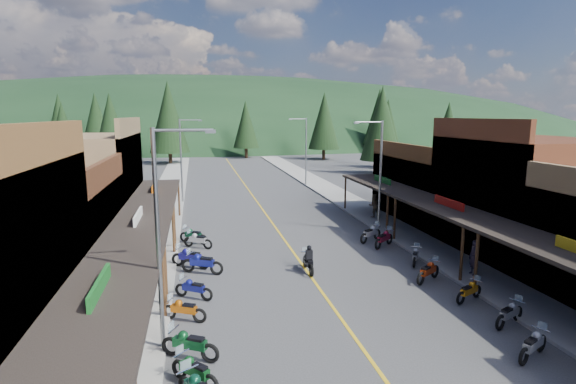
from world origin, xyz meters
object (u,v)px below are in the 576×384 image
shop_east_3 (440,187)px  pine_2 (169,117)px  pine_10 (111,125)px  rider_on_bike (308,261)px  pine_8 (64,134)px  bike_east_9 (384,238)px  streetlight_2 (379,171)px  bike_west_6 (184,309)px  bike_east_8 (415,255)px  pine_11 (382,123)px  bike_east_10 (371,232)px  pine_4 (324,121)px  bike_west_7 (194,287)px  shop_west_3 (78,186)px  pine_7 (60,120)px  pine_5 (379,116)px  bike_east_6 (469,290)px  streetlight_0 (162,231)px  bike_east_5 (510,313)px  pine_1 (96,121)px  bike_west_11 (193,235)px  pine_3 (246,124)px  bike_west_5 (190,343)px  shop_east_2 (525,196)px  pine_6 (448,124)px  pedestrian_east_b (374,205)px  bike_east_7 (428,270)px  streetlight_1 (183,157)px  bike_west_9 (190,256)px  shop_west_2 (31,237)px  bike_west_10 (198,239)px  pine_9 (387,127)px  bike_west_4 (194,369)px  streetlight_3 (305,148)px  bike_west_8 (202,262)px

shop_east_3 → pine_2: (-23.75, 46.70, 5.46)m
pine_10 → rider_on_bike: 52.69m
pine_8 → bike_east_9: 45.56m
streetlight_2 → bike_west_6: size_ratio=4.15×
streetlight_2 → bike_east_8: (-0.62, -7.09, -3.93)m
pine_11 → bike_east_10: bearing=-114.1°
pine_4 → bike_west_6: 68.61m
pine_10 → pine_8: bearing=-111.8°
bike_west_7 → shop_west_3: bearing=64.5°
pine_2 → pine_10: bearing=-135.0°
pine_7 → bike_east_9: 81.28m
pine_5 → bike_east_6: (-27.72, -76.33, -7.46)m
shop_east_3 → bike_east_10: 10.04m
streetlight_0 → bike_east_8: 15.48m
bike_east_5 → pine_11: bearing=138.0°
pine_11 → bike_east_5: 47.28m
pine_1 → pine_5: bearing=2.0°
pine_1 → bike_east_10: bearing=-65.3°
pine_2 → bike_west_11: (3.94, -50.23, -7.40)m
pine_3 → pine_7: size_ratio=0.88×
pine_10 → bike_west_5: 58.36m
shop_east_2 → shop_west_3: bearing=160.8°
pine_6 → rider_on_bike: (-45.96, -63.12, -5.86)m
pine_10 → pedestrian_east_b: pine_10 is taller
pine_4 → bike_east_7: 63.27m
bike_west_5 → pine_11: bearing=-1.0°
shop_east_2 → streetlight_1: (-20.74, 20.30, 0.94)m
pine_1 → bike_west_11: size_ratio=6.08×
pine_5 → bike_west_9: size_ratio=6.12×
shop_west_3 → pine_10: (-4.22, 38.70, 3.27)m
pine_1 → shop_east_2: bearing=-61.0°
streetlight_2 → bike_east_7: streetlight_2 is taller
pine_3 → bike_east_6: size_ratio=5.91×
pine_3 → shop_west_2: bearing=-105.4°
pine_6 → bike_east_5: pine_6 is taller
pine_2 → bike_west_10: pine_2 is taller
shop_east_3 → streetlight_2: (-6.80, -3.30, 1.93)m
bike_west_10 → bike_east_10: 11.39m
pine_1 → pine_9: bearing=-27.5°
bike_east_5 → pine_1: bearing=176.5°
streetlight_2 → bike_west_4: bearing=-128.2°
shop_east_3 → pine_11: (6.25, 26.70, 4.65)m
streetlight_3 → bike_west_6: (-13.36, -33.77, -3.91)m
pine_4 → bike_west_8: bearing=-112.0°
rider_on_bike → pedestrian_east_b: (8.34, 11.15, 0.49)m
pine_11 → bike_west_5: size_ratio=5.75×
pine_6 → bike_west_5: bearing=-126.4°
bike_east_10 → streetlight_1: bearing=-175.9°
pine_9 → bike_east_6: bearing=-109.8°
shop_west_3 → bike_east_10: size_ratio=5.00×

